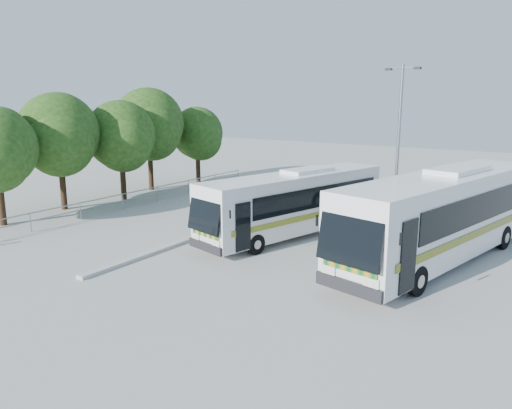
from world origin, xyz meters
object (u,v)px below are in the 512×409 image
Objects in this scene: tree_far_c at (121,135)px; tree_far_e at (198,133)px; tree_far_d at (149,123)px; lamppost at (399,135)px; tree_far_b at (59,133)px; coach_adjacent at (442,214)px; coach_main at (294,202)px.

tree_far_c is 1.10× the size of tree_far_e.
tree_far_c is 3.93m from tree_far_d.
tree_far_c is at bearing -151.84° from lamppost.
tree_far_e is (0.39, 12.10, -0.68)m from tree_far_b.
tree_far_e is at bearing 93.54° from tree_far_c.
lamppost is (-4.01, 6.37, 2.66)m from coach_adjacent.
tree_far_e is 23.10m from coach_adjacent.
tree_far_b reaches higher than tree_far_c.
coach_adjacent is (6.97, -0.11, 0.31)m from coach_main.
tree_far_d is 17.66m from lamppost.
tree_far_c is at bearing -170.83° from coach_main.
tree_far_c reaches higher than coach_adjacent.
tree_far_b is 7.61m from tree_far_d.
coach_main is (13.47, -1.25, -2.59)m from tree_far_c.
tree_far_c is at bearing -72.17° from tree_far_d.
tree_far_d is 22.39m from coach_adjacent.
tree_far_c is 0.58× the size of coach_main.
lamppost is at bearing 79.24° from coach_main.
coach_main is at bearing -18.66° from tree_far_d.
tree_far_c is at bearing -86.46° from tree_far_e.
tree_far_b is 1.07× the size of tree_far_c.
tree_far_d is at bearing 92.23° from tree_far_b.
tree_far_d is at bearing 179.40° from coach_adjacent.
tree_far_e is 0.71× the size of lamppost.
tree_far_b reaches higher than tree_far_e.
lamppost reaches higher than tree_far_d.
tree_far_c is 0.88× the size of tree_far_d.
tree_far_d is at bearing -98.63° from tree_far_e.
coach_adjacent is at bearing 6.80° from tree_far_b.
tree_far_c is 0.77× the size of lamppost.
lamppost is at bearing -10.66° from tree_far_e.
tree_far_b is at bearing -102.91° from tree_far_c.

